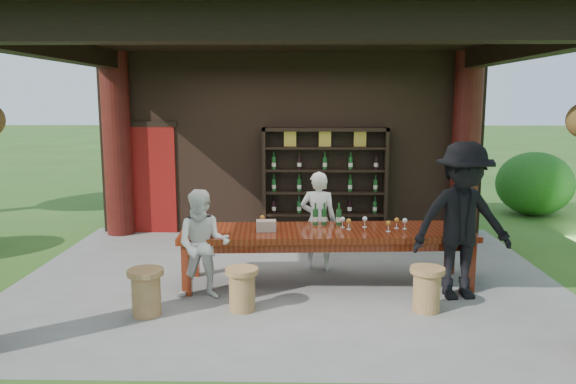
{
  "coord_description": "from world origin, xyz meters",
  "views": [
    {
      "loc": [
        0.16,
        -7.57,
        2.48
      ],
      "look_at": [
        0.0,
        0.4,
        1.15
      ],
      "focal_mm": 35.0,
      "sensor_mm": 36.0,
      "label": 1
    }
  ],
  "objects_px": {
    "wine_shelf": "(325,182)",
    "tasting_table": "(327,238)",
    "host": "(318,221)",
    "guest_man": "(462,221)",
    "stool_near_left": "(242,288)",
    "stool_near_right": "(427,288)",
    "guest_woman": "(203,245)",
    "napkin_basket": "(266,226)",
    "stool_far_left": "(146,291)"
  },
  "relations": [
    {
      "from": "wine_shelf",
      "to": "tasting_table",
      "type": "relative_size",
      "value": 0.57
    },
    {
      "from": "host",
      "to": "tasting_table",
      "type": "bearing_deg",
      "value": 107.15
    },
    {
      "from": "tasting_table",
      "to": "guest_man",
      "type": "relative_size",
      "value": 2.0
    },
    {
      "from": "tasting_table",
      "to": "stool_near_left",
      "type": "height_order",
      "value": "tasting_table"
    },
    {
      "from": "stool_near_right",
      "to": "host",
      "type": "relative_size",
      "value": 0.37
    },
    {
      "from": "stool_near_left",
      "to": "guest_woman",
      "type": "distance_m",
      "value": 0.78
    },
    {
      "from": "napkin_basket",
      "to": "stool_far_left",
      "type": "bearing_deg",
      "value": -140.63
    },
    {
      "from": "napkin_basket",
      "to": "guest_man",
      "type": "bearing_deg",
      "value": -9.66
    },
    {
      "from": "tasting_table",
      "to": "stool_near_left",
      "type": "distance_m",
      "value": 1.49
    },
    {
      "from": "tasting_table",
      "to": "guest_woman",
      "type": "relative_size",
      "value": 2.84
    },
    {
      "from": "stool_near_right",
      "to": "wine_shelf",
      "type": "bearing_deg",
      "value": 105.88
    },
    {
      "from": "tasting_table",
      "to": "stool_near_left",
      "type": "xyz_separation_m",
      "value": [
        -1.04,
        -1.01,
        -0.37
      ]
    },
    {
      "from": "wine_shelf",
      "to": "host",
      "type": "height_order",
      "value": "wine_shelf"
    },
    {
      "from": "guest_man",
      "to": "host",
      "type": "bearing_deg",
      "value": 136.62
    },
    {
      "from": "stool_near_left",
      "to": "napkin_basket",
      "type": "distance_m",
      "value": 1.09
    },
    {
      "from": "wine_shelf",
      "to": "guest_woman",
      "type": "relative_size",
      "value": 1.62
    },
    {
      "from": "wine_shelf",
      "to": "stool_far_left",
      "type": "height_order",
      "value": "wine_shelf"
    },
    {
      "from": "tasting_table",
      "to": "napkin_basket",
      "type": "xyz_separation_m",
      "value": [
        -0.8,
        -0.09,
        0.18
      ]
    },
    {
      "from": "stool_near_right",
      "to": "guest_man",
      "type": "height_order",
      "value": "guest_man"
    },
    {
      "from": "host",
      "to": "guest_man",
      "type": "height_order",
      "value": "guest_man"
    },
    {
      "from": "napkin_basket",
      "to": "host",
      "type": "bearing_deg",
      "value": 46.71
    },
    {
      "from": "tasting_table",
      "to": "host",
      "type": "xyz_separation_m",
      "value": [
        -0.09,
        0.66,
        0.09
      ]
    },
    {
      "from": "wine_shelf",
      "to": "stool_far_left",
      "type": "bearing_deg",
      "value": -119.81
    },
    {
      "from": "guest_man",
      "to": "tasting_table",
      "type": "bearing_deg",
      "value": 153.45
    },
    {
      "from": "tasting_table",
      "to": "guest_woman",
      "type": "height_order",
      "value": "guest_woman"
    },
    {
      "from": "wine_shelf",
      "to": "stool_near_right",
      "type": "xyz_separation_m",
      "value": [
        1.05,
        -3.68,
        -0.71
      ]
    },
    {
      "from": "guest_woman",
      "to": "guest_man",
      "type": "bearing_deg",
      "value": -0.84
    },
    {
      "from": "tasting_table",
      "to": "guest_man",
      "type": "bearing_deg",
      "value": -17.21
    },
    {
      "from": "guest_man",
      "to": "napkin_basket",
      "type": "xyz_separation_m",
      "value": [
        -2.45,
        0.42,
        -0.16
      ]
    },
    {
      "from": "stool_near_right",
      "to": "guest_woman",
      "type": "distance_m",
      "value": 2.75
    },
    {
      "from": "wine_shelf",
      "to": "host",
      "type": "xyz_separation_m",
      "value": [
        -0.18,
        -2.03,
        -0.27
      ]
    },
    {
      "from": "stool_near_left",
      "to": "stool_near_right",
      "type": "bearing_deg",
      "value": 0.52
    },
    {
      "from": "stool_near_right",
      "to": "host",
      "type": "height_order",
      "value": "host"
    },
    {
      "from": "stool_near_left",
      "to": "host",
      "type": "height_order",
      "value": "host"
    },
    {
      "from": "wine_shelf",
      "to": "stool_near_left",
      "type": "height_order",
      "value": "wine_shelf"
    },
    {
      "from": "stool_near_right",
      "to": "host",
      "type": "distance_m",
      "value": 2.1
    },
    {
      "from": "guest_woman",
      "to": "tasting_table",
      "type": "bearing_deg",
      "value": 18.65
    },
    {
      "from": "stool_near_left",
      "to": "host",
      "type": "bearing_deg",
      "value": 60.36
    },
    {
      "from": "wine_shelf",
      "to": "guest_man",
      "type": "relative_size",
      "value": 1.14
    },
    {
      "from": "wine_shelf",
      "to": "tasting_table",
      "type": "distance_m",
      "value": 2.71
    },
    {
      "from": "stool_near_left",
      "to": "stool_near_right",
      "type": "height_order",
      "value": "stool_near_right"
    },
    {
      "from": "host",
      "to": "guest_woman",
      "type": "bearing_deg",
      "value": 50.17
    },
    {
      "from": "stool_far_left",
      "to": "guest_woman",
      "type": "bearing_deg",
      "value": 45.46
    },
    {
      "from": "wine_shelf",
      "to": "guest_man",
      "type": "distance_m",
      "value": 3.56
    },
    {
      "from": "tasting_table",
      "to": "host",
      "type": "distance_m",
      "value": 0.68
    },
    {
      "from": "host",
      "to": "guest_woman",
      "type": "relative_size",
      "value": 1.05
    },
    {
      "from": "stool_near_right",
      "to": "guest_man",
      "type": "xyz_separation_m",
      "value": [
        0.51,
        0.47,
        0.7
      ]
    },
    {
      "from": "stool_far_left",
      "to": "guest_man",
      "type": "relative_size",
      "value": 0.28
    },
    {
      "from": "tasting_table",
      "to": "host",
      "type": "height_order",
      "value": "host"
    },
    {
      "from": "guest_woman",
      "to": "stool_near_right",
      "type": "bearing_deg",
      "value": -10.56
    }
  ]
}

